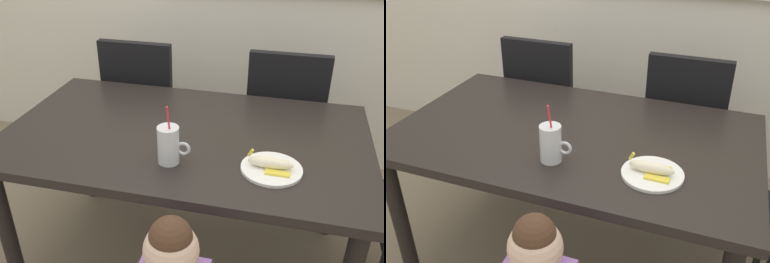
{
  "view_description": "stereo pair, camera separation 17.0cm",
  "coord_description": "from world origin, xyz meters",
  "views": [
    {
      "loc": [
        0.42,
        -1.55,
        1.62
      ],
      "look_at": [
        0.05,
        -0.09,
        0.81
      ],
      "focal_mm": 39.16,
      "sensor_mm": 36.0,
      "label": 1
    },
    {
      "loc": [
        0.58,
        -1.49,
        1.62
      ],
      "look_at": [
        0.05,
        -0.09,
        0.81
      ],
      "focal_mm": 39.16,
      "sensor_mm": 36.0,
      "label": 2
    }
  ],
  "objects": [
    {
      "name": "snack_plate",
      "position": [
        0.39,
        -0.21,
        0.75
      ],
      "size": [
        0.23,
        0.23,
        0.01
      ],
      "primitive_type": "cylinder",
      "color": "white",
      "rests_on": "dining_table"
    },
    {
      "name": "ground_plane",
      "position": [
        0.0,
        0.0,
        0.0
      ],
      "size": [
        24.0,
        24.0,
        0.0
      ],
      "primitive_type": "plane",
      "color": "#7A6B56"
    },
    {
      "name": "dining_chair_right",
      "position": [
        0.41,
        0.66,
        0.54
      ],
      "size": [
        0.44,
        0.44,
        0.96
      ],
      "rotation": [
        0.0,
        0.0,
        3.14
      ],
      "color": "black",
      "rests_on": "ground"
    },
    {
      "name": "dining_chair_left",
      "position": [
        -0.43,
        0.66,
        0.54
      ],
      "size": [
        0.44,
        0.45,
        0.96
      ],
      "rotation": [
        0.0,
        0.0,
        3.14
      ],
      "color": "black",
      "rests_on": "ground"
    },
    {
      "name": "milk_cup",
      "position": [
        0.0,
        -0.25,
        0.81
      ],
      "size": [
        0.13,
        0.08,
        0.25
      ],
      "color": "silver",
      "rests_on": "dining_table"
    },
    {
      "name": "dining_table",
      "position": [
        0.0,
        0.0,
        0.66
      ],
      "size": [
        1.57,
        0.94,
        0.75
      ],
      "color": "black",
      "rests_on": "ground"
    },
    {
      "name": "peeled_banana",
      "position": [
        0.39,
        -0.21,
        0.78
      ],
      "size": [
        0.17,
        0.11,
        0.07
      ],
      "rotation": [
        0.0,
        0.0,
        -0.03
      ],
      "color": "#F4EAC6",
      "rests_on": "snack_plate"
    }
  ]
}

